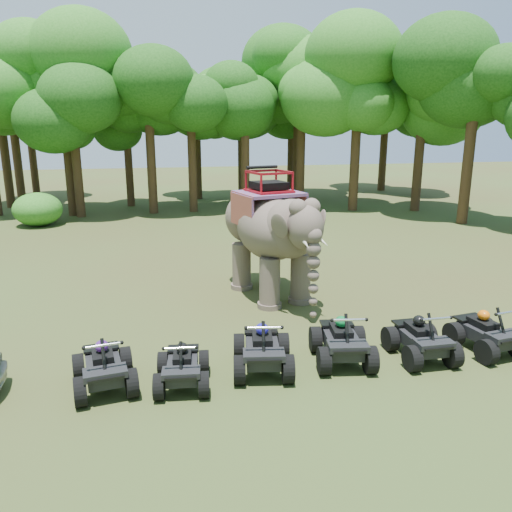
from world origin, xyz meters
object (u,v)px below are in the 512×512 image
Objects in this scene: elephant at (270,233)px; atv_4 at (421,333)px; atv_1 at (182,361)px; atv_3 at (342,335)px; atv_0 at (103,361)px; atv_2 at (262,343)px; atv_5 at (487,327)px.

elephant reaches higher than atv_4.
atv_1 is 3.73m from atv_3.
atv_1 is at bearing -178.11° from atv_4.
atv_0 is 1.10× the size of atv_1.
atv_1 is at bearing -134.78° from elephant.
atv_3 is 1.90m from atv_4.
atv_2 reaches higher than atv_0.
atv_2 reaches higher than atv_5.
atv_2 is at bearing 177.65° from atv_4.
atv_1 is 7.36m from atv_5.
atv_0 is 0.95× the size of atv_2.
atv_0 is 1.63m from atv_1.
elephant reaches higher than atv_2.
atv_4 is (1.88, -0.23, -0.03)m from atv_3.
elephant is 5.18m from atv_3.
atv_1 is 0.90× the size of atv_4.
atv_0 is at bearing 179.64° from atv_4.
atv_2 is 1.06× the size of atv_5.
atv_3 is at bearing -97.75° from elephant.
atv_5 reaches higher than atv_1.
atv_0 is at bearing 177.84° from atv_1.
atv_3 reaches higher than atv_4.
atv_0 is 0.95× the size of atv_3.
elephant reaches higher than atv_5.
atv_0 is at bearing 171.42° from atv_5.
atv_1 is at bearing -17.21° from atv_0.
elephant is 2.75× the size of atv_3.
atv_1 is 5.60m from atv_4.
elephant is 2.90× the size of atv_0.
atv_3 is at bearing 168.82° from atv_5.
atv_2 is 5.56m from atv_5.
atv_5 is at bearing -64.90° from elephant.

